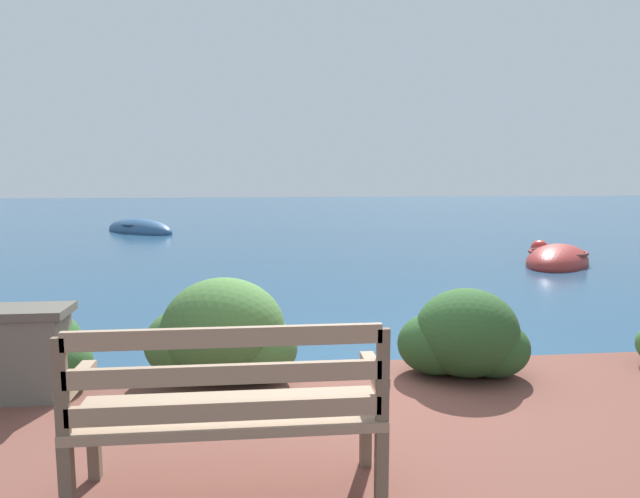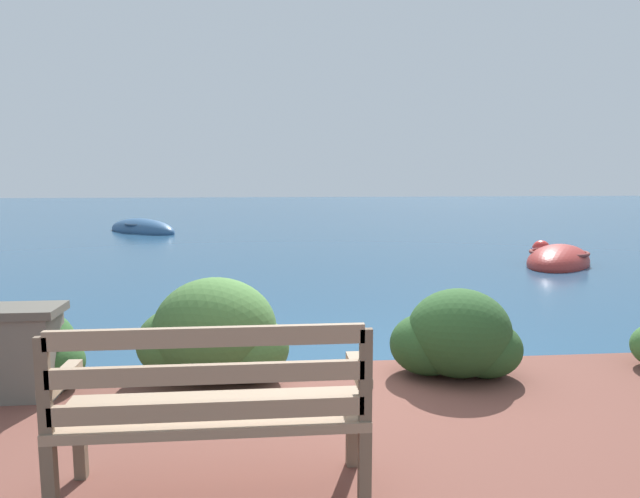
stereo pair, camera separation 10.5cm
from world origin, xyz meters
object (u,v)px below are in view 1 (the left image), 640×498
(mooring_buoy, at_px, (540,249))
(rowboat_mid, at_px, (140,230))
(park_bench, at_px, (229,406))
(rowboat_nearest, at_px, (557,261))

(mooring_buoy, bearing_deg, rowboat_mid, 151.77)
(park_bench, height_order, rowboat_nearest, park_bench)
(rowboat_nearest, height_order, mooring_buoy, rowboat_nearest)
(rowboat_mid, relative_size, mooring_buoy, 6.35)
(rowboat_nearest, bearing_deg, rowboat_mid, -88.71)
(rowboat_mid, bearing_deg, mooring_buoy, 14.73)
(park_bench, xyz_separation_m, mooring_buoy, (6.70, 10.05, -0.63))
(rowboat_mid, bearing_deg, rowboat_nearest, 5.94)
(rowboat_nearest, bearing_deg, park_bench, 1.48)
(rowboat_nearest, bearing_deg, mooring_buoy, -158.20)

